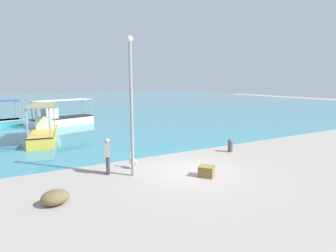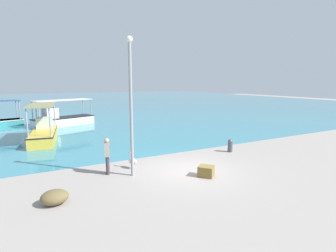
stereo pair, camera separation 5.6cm
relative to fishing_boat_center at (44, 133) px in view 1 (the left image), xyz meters
The scene contains 10 objects.
ground 11.70m from the fishing_boat_center, 60.46° to the right, with size 120.00×120.00×0.00m, color #9D948C.
harbor_water 38.27m from the fishing_boat_center, 81.34° to the left, with size 110.00×90.00×0.00m, color teal.
fishing_boat_center is the anchor object (origin of this frame).
fishing_boat_far_left 6.87m from the fishing_boat_center, 73.42° to the left, with size 5.93×3.58×2.49m.
pelican 9.26m from the fishing_boat_center, 67.89° to the right, with size 0.42×0.80×0.80m.
lamp_post 10.41m from the fishing_boat_center, 71.80° to the right, with size 0.28×0.28×6.11m.
mooring_bollard 12.97m from the fishing_boat_center, 40.91° to the right, with size 0.30×0.30×0.79m.
fisherman_standing 9.08m from the fishing_boat_center, 76.02° to the right, with size 0.33×0.45×1.69m.
net_pile 10.95m from the fishing_boat_center, 91.38° to the right, with size 0.94×0.80×0.52m, color brown.
cargo_crate 12.72m from the fishing_boat_center, 61.77° to the right, with size 0.66×0.58×0.48m, color olive.
Camera 1 is at (-6.62, -10.14, 4.22)m, focal length 28.00 mm.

